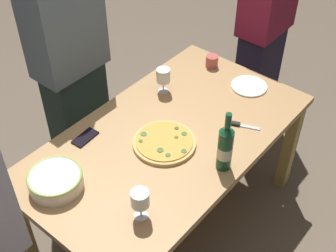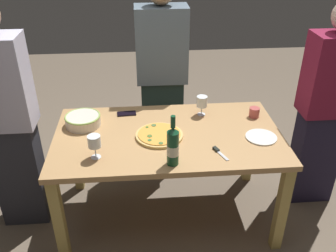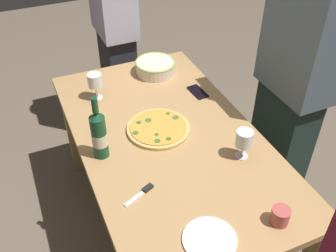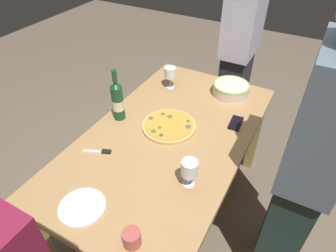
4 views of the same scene
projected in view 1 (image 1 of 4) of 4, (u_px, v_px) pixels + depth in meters
ground_plane at (168, 221)px, 2.91m from camera, size 8.00×8.00×0.00m
dining_table at (168, 148)px, 2.47m from camera, size 1.60×0.90×0.75m
pizza at (164, 142)px, 2.35m from camera, size 0.33×0.33×0.03m
serving_bowl at (55, 180)px, 2.12m from camera, size 0.26×0.26×0.08m
wine_bottle at (225, 148)px, 2.16m from camera, size 0.07×0.07×0.34m
wine_glass_near_pizza at (163, 77)px, 2.63m from camera, size 0.08×0.08×0.15m
wine_glass_by_bottle at (140, 200)px, 1.94m from camera, size 0.08×0.08×0.16m
cup_amber at (212, 61)px, 2.87m from camera, size 0.08×0.08×0.08m
side_plate at (249, 86)px, 2.73m from camera, size 0.22×0.22×0.01m
cell_phone at (85, 137)px, 2.39m from camera, size 0.15×0.08×0.01m
pizza_knife at (241, 125)px, 2.46m from camera, size 0.08×0.16×0.02m
person_host at (265, 27)px, 3.11m from camera, size 0.40×0.24×1.63m
person_guest_left at (71, 65)px, 2.70m from camera, size 0.43×0.24×1.70m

